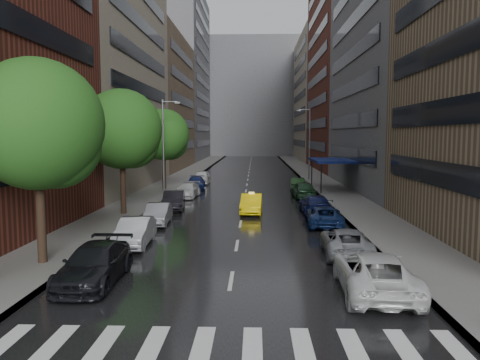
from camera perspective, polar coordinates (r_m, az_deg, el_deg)
name	(u,v)px	position (r m, az deg, el deg)	size (l,w,h in m)	color
ground	(225,320)	(15.54, -1.89, -16.67)	(220.00, 220.00, 0.00)	gray
road	(248,177)	(64.62, 1.00, 0.37)	(14.00, 140.00, 0.01)	black
sidewalk_left	(183,176)	(65.37, -6.91, 0.46)	(4.00, 140.00, 0.15)	gray
sidewalk_right	(313,177)	(65.11, 8.95, 0.41)	(4.00, 140.00, 0.15)	gray
crosswalk	(227,348)	(13.70, -1.58, -19.81)	(13.15, 2.80, 0.01)	silver
buildings_left	(152,69)	(75.54, -10.64, 13.19)	(8.00, 108.00, 38.00)	maroon
buildings_right	(350,72)	(73.00, 13.26, 12.65)	(8.05, 109.10, 36.00)	#937A5B
building_far	(252,98)	(132.74, 1.46, 9.97)	(40.00, 14.00, 32.00)	slate
tree_near	(37,125)	(22.43, -23.50, 6.22)	(5.78, 5.78, 9.22)	#382619
tree_mid	(122,129)	(34.66, -14.23, 6.02)	(5.73, 5.73, 9.13)	#382619
tree_far	(164,135)	(49.54, -9.31, 5.47)	(5.36, 5.36, 8.54)	#382619
taxi	(251,204)	(34.96, 1.41, -2.90)	(1.53, 4.39, 1.45)	yellow
parked_cars_left	(175,200)	(37.44, -7.94, -2.38)	(2.21, 42.32, 1.59)	black
parked_cars_right	(324,214)	(30.76, 10.17, -4.15)	(2.86, 36.88, 1.61)	silver
street_lamp_left	(164,145)	(45.20, -9.23, 4.26)	(1.74, 0.22, 9.00)	gray
street_lamp_right	(309,142)	(59.74, 8.39, 4.58)	(1.74, 0.22, 9.00)	gray
awning	(331,161)	(50.07, 11.09, 2.34)	(4.00, 8.00, 3.12)	navy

